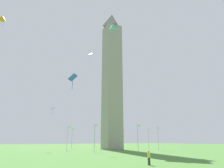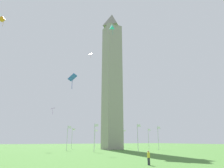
% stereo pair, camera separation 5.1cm
% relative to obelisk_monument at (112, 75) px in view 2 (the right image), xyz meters
% --- Properties ---
extents(ground_plane, '(260.00, 260.00, 0.00)m').
position_rel_obelisk_monument_xyz_m(ground_plane, '(0.00, 0.00, -25.38)').
color(ground_plane, '#477A33').
extents(obelisk_monument, '(5.58, 5.58, 50.76)m').
position_rel_obelisk_monument_xyz_m(obelisk_monument, '(0.00, 0.00, 0.00)').
color(obelisk_monument, gray).
rests_on(obelisk_monument, ground).
extents(flagpole_n, '(1.12, 0.14, 7.05)m').
position_rel_obelisk_monument_xyz_m(flagpole_n, '(14.86, 0.00, -21.48)').
color(flagpole_n, silver).
rests_on(flagpole_n, ground).
extents(flagpole_ne, '(1.12, 0.14, 7.05)m').
position_rel_obelisk_monument_xyz_m(flagpole_ne, '(10.52, 10.46, -21.48)').
color(flagpole_ne, silver).
rests_on(flagpole_ne, ground).
extents(flagpole_e, '(1.12, 0.14, 7.05)m').
position_rel_obelisk_monument_xyz_m(flagpole_e, '(0.07, 14.79, -21.48)').
color(flagpole_e, silver).
rests_on(flagpole_e, ground).
extents(flagpole_se, '(1.12, 0.14, 7.05)m').
position_rel_obelisk_monument_xyz_m(flagpole_se, '(-10.39, 10.46, -21.48)').
color(flagpole_se, silver).
rests_on(flagpole_se, ground).
extents(flagpole_s, '(1.12, 0.14, 7.05)m').
position_rel_obelisk_monument_xyz_m(flagpole_s, '(-14.72, 0.00, -21.48)').
color(flagpole_s, silver).
rests_on(flagpole_s, ground).
extents(flagpole_sw, '(1.12, 0.14, 7.05)m').
position_rel_obelisk_monument_xyz_m(flagpole_sw, '(-10.39, -10.46, -21.48)').
color(flagpole_sw, silver).
rests_on(flagpole_sw, ground).
extents(flagpole_w, '(1.12, 0.14, 7.05)m').
position_rel_obelisk_monument_xyz_m(flagpole_w, '(0.07, -14.79, -21.48)').
color(flagpole_w, silver).
rests_on(flagpole_w, ground).
extents(flagpole_nw, '(1.12, 0.14, 7.05)m').
position_rel_obelisk_monument_xyz_m(flagpole_nw, '(10.52, -10.46, -21.48)').
color(flagpole_nw, silver).
rests_on(flagpole_nw, ground).
extents(person_yellow_shirt, '(0.32, 0.32, 1.62)m').
position_rel_obelisk_monument_xyz_m(person_yellow_shirt, '(-15.14, -38.99, -24.58)').
color(person_yellow_shirt, '#2D2D38').
rests_on(person_yellow_shirt, ground).
extents(kite_purple_diamond, '(1.43, 1.47, 1.98)m').
position_rel_obelisk_monument_xyz_m(kite_purple_diamond, '(-19.71, -0.73, -13.67)').
color(kite_purple_diamond, purple).
extents(kite_orange_delta, '(1.52, 1.52, 1.97)m').
position_rel_obelisk_monument_xyz_m(kite_orange_delta, '(-33.35, -24.37, -2.70)').
color(kite_orange_delta, orange).
extents(kite_blue_diamond, '(1.19, 1.21, 1.65)m').
position_rel_obelisk_monument_xyz_m(kite_blue_diamond, '(-24.45, -38.21, -16.00)').
color(kite_blue_diamond, blue).
extents(kite_red_diamond, '(1.31, 1.30, 1.79)m').
position_rel_obelisk_monument_xyz_m(kite_red_diamond, '(-9.47, -3.04, 4.95)').
color(kite_red_diamond, red).
extents(kite_cyan_delta, '(1.23, 1.06, 1.96)m').
position_rel_obelisk_monument_xyz_m(kite_cyan_delta, '(-15.25, -30.20, -2.45)').
color(kite_cyan_delta, '#33C6D1').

